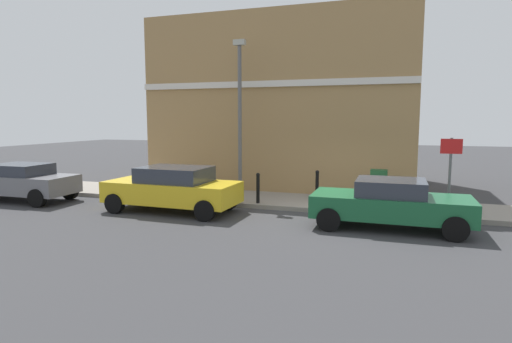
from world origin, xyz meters
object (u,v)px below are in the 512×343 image
Objects in this scene: car_green at (390,203)px; bollard_far_kerb at (258,187)px; street_sign at (450,164)px; lamppost at (240,111)px; utility_cabinet at (378,188)px; bollard_near_cabinet at (317,184)px; car_yellow at (173,188)px; car_grey at (21,181)px.

car_green is 4.05× the size of bollard_far_kerb.
lamppost reaches higher than street_sign.
utility_cabinet is 0.20× the size of lamppost.
bollard_far_kerb is 0.45× the size of street_sign.
utility_cabinet is 2.12m from bollard_near_cabinet.
car_yellow is 2.84m from bollard_far_kerb.
car_yellow reaches higher than car_grey.
car_green is at bearing -109.34° from bollard_far_kerb.
car_green is 2.52m from street_sign.
lamppost is at bearing -111.98° from car_yellow.
street_sign reaches higher than car_grey.
car_green is at bearing -179.04° from car_yellow.
car_grey is at bearing 2.53° from car_yellow.
bollard_far_kerb is (1.50, -2.41, -0.07)m from car_yellow.
bollard_far_kerb is at bearing 128.53° from bollard_near_cabinet.
street_sign reaches higher than utility_cabinet.
utility_cabinet is 4.09m from bollard_far_kerb.
car_yellow reaches higher than bollard_near_cabinet.
lamppost is (1.24, 7.12, 1.64)m from street_sign.
lamppost reaches higher than bollard_near_cabinet.
street_sign is (1.66, -8.35, 0.89)m from car_yellow.
car_grey is 0.72× the size of lamppost.
bollard_near_cabinet is (2.90, -4.17, -0.07)m from car_yellow.
car_yellow is at bearing -0.29° from car_green.
bollard_near_cabinet is (0.10, 2.12, 0.02)m from utility_cabinet.
car_yellow is 0.76× the size of lamppost.
street_sign is (-1.15, -2.07, 0.98)m from utility_cabinet.
car_grey is at bearing 112.33° from lamppost.
lamppost is at bearing -159.33° from car_grey.
car_yellow is 8.56m from street_sign.
car_grey is (-0.16, 6.20, -0.04)m from car_yellow.
bollard_near_cabinet is at bearing -144.08° from car_yellow.
bollard_near_cabinet is at bearing 73.39° from street_sign.
bollard_far_kerb is (1.51, 4.32, -0.01)m from car_green.
car_grey is 8.77m from bollard_far_kerb.
car_grey is 12.84m from utility_cabinet.
street_sign is at bearing -134.42° from car_green.
car_yellow is 1.88× the size of street_sign.
bollard_near_cabinet is 4.47m from street_sign.
car_grey reaches higher than utility_cabinet.
lamppost reaches higher than utility_cabinet.
lamppost is (2.90, -1.23, 2.53)m from car_yellow.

